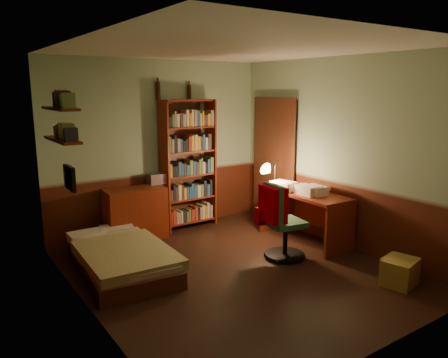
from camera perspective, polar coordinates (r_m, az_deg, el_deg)
floor at (r=5.40m, az=1.53°, el=-12.06°), size 3.50×4.00×0.02m
ceiling at (r=4.97m, az=1.70°, el=16.82°), size 3.50×4.00×0.02m
wall_back at (r=6.73m, az=-8.52°, el=4.17°), size 3.50×0.02×2.60m
wall_left at (r=4.25m, az=-17.96°, el=-0.63°), size 0.02×4.00×2.60m
wall_right at (r=6.21m, az=14.89°, el=3.28°), size 0.02×4.00×2.60m
wall_front at (r=3.63m, az=20.63°, el=-2.86°), size 3.50×0.02×2.60m
doorway at (r=7.13m, az=6.65°, el=2.20°), size 0.06×0.90×2.00m
door_trim at (r=7.11m, az=6.44°, el=2.17°), size 0.02×0.98×2.08m
bed at (r=5.49m, az=-13.31°, el=-8.93°), size 1.11×1.84×0.52m
dresser at (r=6.49m, az=-11.49°, el=-4.51°), size 0.88×0.47×0.76m
mini_stereo at (r=6.66m, az=-8.67°, el=0.10°), size 0.30×0.24×0.16m
bookshelf at (r=6.83m, az=-4.69°, el=1.86°), size 0.89×0.36×2.01m
bottle_left at (r=6.63m, az=-8.62°, el=11.33°), size 0.07×0.07×0.26m
bottle_right at (r=6.88m, az=-4.56°, el=11.27°), size 0.08×0.08×0.22m
desk at (r=6.38m, az=10.43°, el=-4.88°), size 0.60×1.38×0.73m
paper_stack at (r=6.33m, az=7.77°, el=-0.90°), size 0.30×0.37×0.13m
desk_lamp at (r=6.42m, az=6.69°, el=1.39°), size 0.20×0.20×0.59m
office_chair at (r=5.69m, az=8.08°, el=-5.31°), size 0.58×0.53×1.03m
red_jacket at (r=5.60m, az=7.05°, el=2.22°), size 0.23×0.40×0.45m
wall_shelf_lower at (r=5.29m, az=-20.37°, el=4.82°), size 0.20×0.90×0.03m
wall_shelf_upper at (r=5.26m, az=-20.64°, el=8.60°), size 0.20×0.90×0.03m
framed_picture at (r=4.84m, az=-19.52°, el=0.10°), size 0.04×0.32×0.26m
cardboard_box_a at (r=5.39m, az=22.01°, el=-11.19°), size 0.46×0.40×0.30m
cardboard_box_b at (r=5.59m, az=21.63°, el=-10.68°), size 0.38×0.33×0.24m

